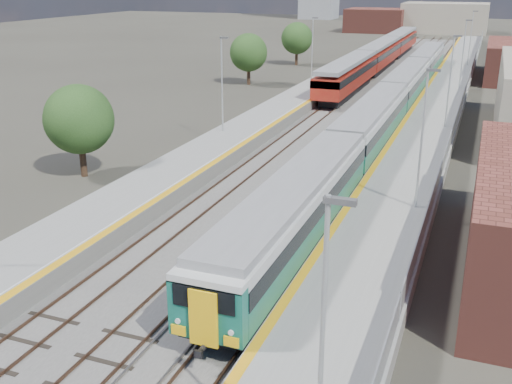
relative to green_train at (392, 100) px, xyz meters
The scene contains 10 objects.
ground 4.84m from the green_train, 110.43° to the left, with size 320.00×320.00×0.00m, color #47443A.
ballast_bed 7.84m from the green_train, 119.88° to the left, with size 10.50×155.00×0.06m, color #565451.
tracks 9.04m from the green_train, 111.01° to the left, with size 8.96×160.00×0.17m.
platform_right 7.72m from the green_train, 59.89° to the left, with size 4.70×155.00×8.52m.
platform_left 12.51m from the green_train, 148.29° to the left, with size 4.30×155.00×8.52m.
green_train is the anchor object (origin of this frame).
red_train 34.16m from the green_train, 101.82° to the left, with size 3.07×62.11×3.87m.
tree_a 28.94m from the green_train, 126.04° to the right, with size 4.63×4.63×6.27m.
tree_b 25.27m from the green_train, 143.22° to the left, with size 4.70×4.70×6.37m.
tree_c 39.83m from the green_train, 120.04° to the left, with size 4.77×4.77×6.47m.
Camera 1 is at (9.38, -9.48, 12.79)m, focal length 42.00 mm.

